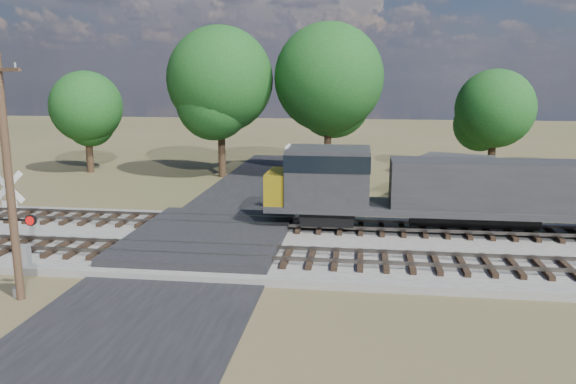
# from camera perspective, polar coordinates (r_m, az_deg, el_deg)

# --- Properties ---
(ground) EXTENTS (160.00, 160.00, 0.00)m
(ground) POSITION_cam_1_polar(r_m,az_deg,el_deg) (26.00, -8.33, -5.61)
(ground) COLOR #454625
(ground) RESTS_ON ground
(ballast_bed) EXTENTS (140.00, 10.00, 0.30)m
(ballast_bed) POSITION_cam_1_polar(r_m,az_deg,el_deg) (25.67, 14.12, -5.72)
(ballast_bed) COLOR gray
(ballast_bed) RESTS_ON ground
(road) EXTENTS (7.00, 60.00, 0.08)m
(road) POSITION_cam_1_polar(r_m,az_deg,el_deg) (25.98, -8.33, -5.53)
(road) COLOR black
(road) RESTS_ON ground
(crossing_panel) EXTENTS (7.00, 9.00, 0.62)m
(crossing_panel) POSITION_cam_1_polar(r_m,az_deg,el_deg) (26.37, -8.06, -4.64)
(crossing_panel) COLOR #262628
(crossing_panel) RESTS_ON ground
(track_near) EXTENTS (140.00, 2.60, 0.33)m
(track_near) POSITION_cam_1_polar(r_m,az_deg,el_deg) (23.34, -2.26, -6.45)
(track_near) COLOR black
(track_near) RESTS_ON ballast_bed
(track_far) EXTENTS (140.00, 2.60, 0.33)m
(track_far) POSITION_cam_1_polar(r_m,az_deg,el_deg) (28.08, -0.53, -3.30)
(track_far) COLOR black
(track_far) RESTS_ON ballast_bed
(crossing_signal_near) EXTENTS (1.83, 0.40, 4.55)m
(crossing_signal_near) POSITION_cam_1_polar(r_m,az_deg,el_deg) (21.80, -25.87, -4.90)
(crossing_signal_near) COLOR silver
(crossing_signal_near) RESTS_ON ground
(crossing_signal_far) EXTENTS (1.59, 0.35, 3.93)m
(crossing_signal_far) POSITION_cam_1_polar(r_m,az_deg,el_deg) (31.82, 0.65, 0.74)
(crossing_signal_far) COLOR silver
(crossing_signal_far) RESTS_ON ground
(utility_pole) EXTENTS (1.99, 0.77, 8.44)m
(utility_pole) POSITION_cam_1_polar(r_m,az_deg,el_deg) (21.00, -26.54, 1.68)
(utility_pole) COLOR #3D2D1B
(utility_pole) RESTS_ON ground
(equipment_shed) EXTENTS (5.34, 5.34, 2.81)m
(equipment_shed) POSITION_cam_1_polar(r_m,az_deg,el_deg) (36.08, 16.45, 1.22)
(equipment_shed) COLOR #45291D
(equipment_shed) RESTS_ON ground
(treeline) EXTENTS (79.25, 10.94, 11.64)m
(treeline) POSITION_cam_1_polar(r_m,az_deg,el_deg) (43.07, 7.08, 10.18)
(treeline) COLOR black
(treeline) RESTS_ON ground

